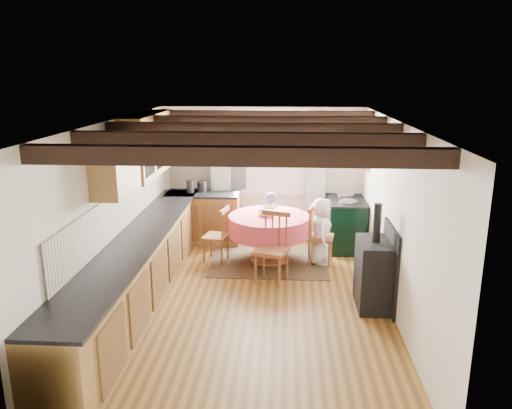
# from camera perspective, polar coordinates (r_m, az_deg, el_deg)

# --- Properties ---
(floor) EXTENTS (3.60, 5.50, 0.00)m
(floor) POSITION_cam_1_polar(r_m,az_deg,el_deg) (6.77, -0.42, -11.22)
(floor) COLOR #9A6722
(floor) RESTS_ON ground
(ceiling) EXTENTS (3.60, 5.50, 0.00)m
(ceiling) POSITION_cam_1_polar(r_m,az_deg,el_deg) (6.11, -0.47, 9.45)
(ceiling) COLOR white
(ceiling) RESTS_ON ground
(wall_back) EXTENTS (3.60, 0.00, 2.40)m
(wall_back) POSITION_cam_1_polar(r_m,az_deg,el_deg) (9.00, 0.76, 3.49)
(wall_back) COLOR silver
(wall_back) RESTS_ON ground
(wall_front) EXTENTS (3.60, 0.00, 2.40)m
(wall_front) POSITION_cam_1_polar(r_m,az_deg,el_deg) (3.78, -3.38, -13.17)
(wall_front) COLOR silver
(wall_front) RESTS_ON ground
(wall_left) EXTENTS (0.00, 5.50, 2.40)m
(wall_left) POSITION_cam_1_polar(r_m,az_deg,el_deg) (6.70, -16.00, -1.10)
(wall_left) COLOR silver
(wall_left) RESTS_ON ground
(wall_right) EXTENTS (0.00, 5.50, 2.40)m
(wall_right) POSITION_cam_1_polar(r_m,az_deg,el_deg) (6.47, 15.68, -1.64)
(wall_right) COLOR silver
(wall_right) RESTS_ON ground
(beam_a) EXTENTS (3.60, 0.16, 0.16)m
(beam_a) POSITION_cam_1_polar(r_m,az_deg,el_deg) (4.14, -2.39, 5.59)
(beam_a) COLOR black
(beam_a) RESTS_ON ceiling
(beam_b) EXTENTS (3.60, 0.16, 0.16)m
(beam_b) POSITION_cam_1_polar(r_m,az_deg,el_deg) (5.13, -1.24, 7.39)
(beam_b) COLOR black
(beam_b) RESTS_ON ceiling
(beam_c) EXTENTS (3.60, 0.16, 0.16)m
(beam_c) POSITION_cam_1_polar(r_m,az_deg,el_deg) (6.12, -0.46, 8.61)
(beam_c) COLOR black
(beam_c) RESTS_ON ceiling
(beam_d) EXTENTS (3.60, 0.16, 0.16)m
(beam_d) POSITION_cam_1_polar(r_m,az_deg,el_deg) (7.11, 0.10, 9.49)
(beam_d) COLOR black
(beam_d) RESTS_ON ceiling
(beam_e) EXTENTS (3.60, 0.16, 0.16)m
(beam_e) POSITION_cam_1_polar(r_m,az_deg,el_deg) (8.10, 0.53, 10.16)
(beam_e) COLOR black
(beam_e) RESTS_ON ceiling
(splash_left) EXTENTS (0.02, 4.50, 0.55)m
(splash_left) POSITION_cam_1_polar(r_m,az_deg,el_deg) (6.96, -15.04, -0.43)
(splash_left) COLOR beige
(splash_left) RESTS_ON wall_left
(splash_back) EXTENTS (1.40, 0.02, 0.55)m
(splash_back) POSITION_cam_1_polar(r_m,az_deg,el_deg) (9.08, -5.57, 3.53)
(splash_back) COLOR beige
(splash_back) RESTS_ON wall_back
(base_cabinet_left) EXTENTS (0.60, 5.30, 0.88)m
(base_cabinet_left) POSITION_cam_1_polar(r_m,az_deg,el_deg) (6.85, -13.16, -7.28)
(base_cabinet_left) COLOR #A0773C
(base_cabinet_left) RESTS_ON floor
(base_cabinet_back) EXTENTS (1.30, 0.60, 0.88)m
(base_cabinet_back) POSITION_cam_1_polar(r_m,az_deg,el_deg) (9.01, -6.04, -1.57)
(base_cabinet_back) COLOR #A0773C
(base_cabinet_back) RESTS_ON floor
(worktop_left) EXTENTS (0.64, 5.30, 0.04)m
(worktop_left) POSITION_cam_1_polar(r_m,az_deg,el_deg) (6.69, -13.22, -3.63)
(worktop_left) COLOR black
(worktop_left) RESTS_ON base_cabinet_left
(worktop_back) EXTENTS (1.30, 0.64, 0.04)m
(worktop_back) POSITION_cam_1_polar(r_m,az_deg,el_deg) (8.87, -6.14, 1.25)
(worktop_back) COLOR black
(worktop_back) RESTS_ON base_cabinet_back
(wall_cabinet_glass) EXTENTS (0.34, 1.80, 0.90)m
(wall_cabinet_glass) POSITION_cam_1_polar(r_m,az_deg,el_deg) (7.62, -12.23, 6.80)
(wall_cabinet_glass) COLOR #A0773C
(wall_cabinet_glass) RESTS_ON wall_left
(wall_cabinet_solid) EXTENTS (0.34, 0.90, 0.70)m
(wall_cabinet_solid) POSITION_cam_1_polar(r_m,az_deg,el_deg) (6.21, -15.87, 4.32)
(wall_cabinet_solid) COLOR #A0773C
(wall_cabinet_solid) RESTS_ON wall_left
(window_frame) EXTENTS (1.34, 0.03, 1.54)m
(window_frame) POSITION_cam_1_polar(r_m,az_deg,el_deg) (8.91, 1.41, 5.99)
(window_frame) COLOR white
(window_frame) RESTS_ON wall_back
(window_pane) EXTENTS (1.20, 0.01, 1.40)m
(window_pane) POSITION_cam_1_polar(r_m,az_deg,el_deg) (8.92, 1.41, 5.99)
(window_pane) COLOR white
(window_pane) RESTS_ON wall_back
(curtain_left) EXTENTS (0.35, 0.10, 2.10)m
(curtain_left) POSITION_cam_1_polar(r_m,az_deg,el_deg) (8.99, -4.06, 2.79)
(curtain_left) COLOR silver
(curtain_left) RESTS_ON wall_back
(curtain_right) EXTENTS (0.35, 0.10, 2.10)m
(curtain_right) POSITION_cam_1_polar(r_m,az_deg,el_deg) (8.93, 6.83, 2.64)
(curtain_right) COLOR silver
(curtain_right) RESTS_ON wall_back
(curtain_rod) EXTENTS (2.00, 0.03, 0.03)m
(curtain_rod) POSITION_cam_1_polar(r_m,az_deg,el_deg) (8.75, 1.42, 9.78)
(curtain_rod) COLOR black
(curtain_rod) RESTS_ON wall_back
(wall_picture) EXTENTS (0.04, 0.50, 0.60)m
(wall_picture) POSITION_cam_1_polar(r_m,az_deg,el_deg) (8.57, 12.60, 5.95)
(wall_picture) COLOR gold
(wall_picture) RESTS_ON wall_right
(wall_plate) EXTENTS (0.30, 0.02, 0.30)m
(wall_plate) POSITION_cam_1_polar(r_m,az_deg,el_deg) (8.90, 7.58, 6.50)
(wall_plate) COLOR silver
(wall_plate) RESTS_ON wall_back
(rug) EXTENTS (1.88, 1.46, 0.01)m
(rug) POSITION_cam_1_polar(r_m,az_deg,el_deg) (8.14, 1.49, -6.54)
(rug) COLOR black
(rug) RESTS_ON floor
(dining_table) EXTENTS (1.29, 1.29, 0.78)m
(dining_table) POSITION_cam_1_polar(r_m,az_deg,el_deg) (8.01, 1.51, -3.98)
(dining_table) COLOR #B94166
(dining_table) RESTS_ON floor
(chair_near) EXTENTS (0.57, 0.58, 1.04)m
(chair_near) POSITION_cam_1_polar(r_m,az_deg,el_deg) (7.21, 1.80, -5.03)
(chair_near) COLOR #9C5B36
(chair_near) RESTS_ON floor
(chair_left) EXTENTS (0.48, 0.46, 0.90)m
(chair_left) POSITION_cam_1_polar(r_m,az_deg,el_deg) (8.05, -4.62, -3.45)
(chair_left) COLOR #9C5B36
(chair_left) RESTS_ON floor
(chair_right) EXTENTS (0.49, 0.48, 0.95)m
(chair_right) POSITION_cam_1_polar(r_m,az_deg,el_deg) (7.98, 7.43, -3.52)
(chair_right) COLOR #9C5B36
(chair_right) RESTS_ON floor
(aga_range) EXTENTS (0.62, 0.96, 0.89)m
(aga_range) POSITION_cam_1_polar(r_m,az_deg,el_deg) (8.77, 10.23, -2.15)
(aga_range) COLOR black
(aga_range) RESTS_ON floor
(cast_iron_stove) EXTENTS (0.42, 0.70, 1.40)m
(cast_iron_stove) POSITION_cam_1_polar(r_m,az_deg,el_deg) (6.59, 13.48, -5.77)
(cast_iron_stove) COLOR black
(cast_iron_stove) RESTS_ON floor
(child_far) EXTENTS (0.43, 0.34, 1.03)m
(child_far) POSITION_cam_1_polar(r_m,az_deg,el_deg) (8.52, 1.61, -1.93)
(child_far) COLOR #424E6E
(child_far) RESTS_ON floor
(child_right) EXTENTS (0.36, 0.54, 1.08)m
(child_right) POSITION_cam_1_polar(r_m,az_deg,el_deg) (7.96, 7.47, -3.08)
(child_right) COLOR white
(child_right) RESTS_ON floor
(bowl_a) EXTENTS (0.32, 0.32, 0.06)m
(bowl_a) POSITION_cam_1_polar(r_m,az_deg,el_deg) (7.86, 1.22, -1.13)
(bowl_a) COLOR silver
(bowl_a) RESTS_ON dining_table
(bowl_b) EXTENTS (0.26, 0.26, 0.07)m
(bowl_b) POSITION_cam_1_polar(r_m,az_deg,el_deg) (8.23, 1.51, -0.37)
(bowl_b) COLOR silver
(bowl_b) RESTS_ON dining_table
(cup) EXTENTS (0.14, 0.14, 0.10)m
(cup) POSITION_cam_1_polar(r_m,az_deg,el_deg) (7.90, 0.58, -0.90)
(cup) COLOR silver
(cup) RESTS_ON dining_table
(canister_tall) EXTENTS (0.13, 0.13, 0.23)m
(canister_tall) POSITION_cam_1_polar(r_m,az_deg,el_deg) (8.85, -7.54, 2.07)
(canister_tall) COLOR #262628
(canister_tall) RESTS_ON worktop_back
(canister_wide) EXTENTS (0.17, 0.17, 0.19)m
(canister_wide) POSITION_cam_1_polar(r_m,az_deg,el_deg) (8.91, -6.18, 2.06)
(canister_wide) COLOR #262628
(canister_wide) RESTS_ON worktop_back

